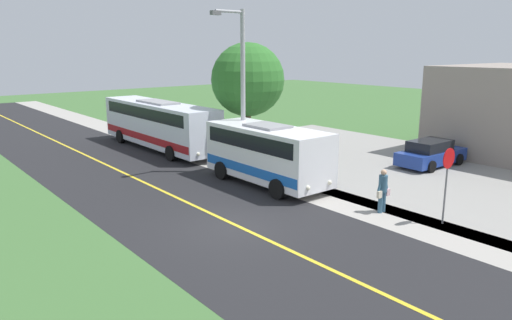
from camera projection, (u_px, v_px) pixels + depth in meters
The scene contains 12 objects.
ground_plane at pixel (235, 225), 17.68m from camera, with size 120.00×120.00×0.00m, color #3D6633.
road_surface at pixel (235, 225), 17.68m from camera, with size 8.00×100.00×0.01m, color black.
sidewalk at pixel (331, 198), 20.88m from camera, with size 2.40×100.00×0.01m, color #9E9991.
parking_lot_surface at pixel (479, 184), 23.04m from camera, with size 14.00×36.00×0.01m, color gray.
road_centre_line at pixel (235, 225), 17.68m from camera, with size 0.16×100.00×0.00m, color gold.
shuttle_bus_front at pixel (267, 152), 22.71m from camera, with size 2.66×6.89×2.89m.
transit_bus_rear at pixel (159, 123), 30.75m from camera, with size 2.56×11.42×3.11m.
pedestrian_with_bags at pixel (383, 189), 18.86m from camera, with size 0.72×0.34×1.76m.
stop_sign at pixel (447, 173), 17.39m from camera, with size 0.76×0.07×2.88m.
street_light_pole at pixel (241, 86), 24.17m from camera, with size 1.97×0.24×8.26m.
parked_car_near at pixel (431, 154), 26.50m from camera, with size 4.43×2.08×1.45m.
tree_curbside at pixel (248, 80), 27.72m from camera, with size 4.26×4.26×6.74m.
Camera 1 is at (9.93, 13.41, 6.37)m, focal length 33.58 mm.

